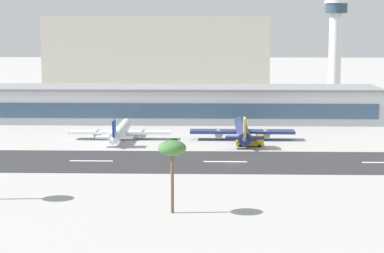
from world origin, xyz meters
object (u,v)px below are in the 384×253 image
(terminal_building, at_px, (184,104))
(service_baggage_tug_0, at_px, (174,142))
(airliner_navy_tail_gate_0, at_px, (120,132))
(service_fuel_truck_1, at_px, (250,140))
(distant_hotel_block, at_px, (157,53))
(airliner_gold_tail_gate_1, at_px, (242,131))
(control_tower, at_px, (335,45))
(palm_tree_2, at_px, (172,150))

(terminal_building, xyz_separation_m, service_baggage_tug_0, (-0.69, -58.66, -5.81))
(airliner_navy_tail_gate_0, relative_size, service_baggage_tug_0, 11.39)
(airliner_navy_tail_gate_0, xyz_separation_m, service_fuel_truck_1, (42.06, -12.31, -0.66))
(terminal_building, bearing_deg, service_fuel_truck_1, -68.91)
(distant_hotel_block, distance_m, airliner_gold_tail_gate_1, 192.74)
(control_tower, xyz_separation_m, palm_tree_2, (-63.73, -185.40, -16.14))
(terminal_building, relative_size, service_baggage_tug_0, 43.12)
(distant_hotel_block, xyz_separation_m, airliner_gold_tail_gate_1, (42.63, -187.03, -18.74))
(service_fuel_truck_1, bearing_deg, distant_hotel_block, 102.59)
(control_tower, distance_m, palm_tree_2, 196.71)
(airliner_navy_tail_gate_0, height_order, service_baggage_tug_0, airliner_navy_tail_gate_0)
(terminal_building, bearing_deg, distant_hotel_block, 98.70)
(control_tower, xyz_separation_m, service_baggage_tug_0, (-67.93, -105.35, -27.82))
(distant_hotel_block, relative_size, airliner_gold_tail_gate_1, 2.85)
(airliner_navy_tail_gate_0, height_order, airliner_gold_tail_gate_1, airliner_gold_tail_gate_1)
(control_tower, bearing_deg, palm_tree_2, -108.97)
(palm_tree_2, bearing_deg, airliner_navy_tail_gate_0, 103.86)
(distant_hotel_block, relative_size, service_baggage_tug_0, 36.85)
(terminal_building, xyz_separation_m, control_tower, (67.24, 46.69, 22.01))
(airliner_gold_tail_gate_1, relative_size, palm_tree_2, 3.14)
(distant_hotel_block, height_order, airliner_navy_tail_gate_0, distant_hotel_block)
(distant_hotel_block, height_order, service_fuel_truck_1, distant_hotel_block)
(control_tower, distance_m, distant_hotel_block, 128.51)
(terminal_building, bearing_deg, service_baggage_tug_0, -90.67)
(distant_hotel_block, xyz_separation_m, airliner_navy_tail_gate_0, (2.36, -187.01, -19.10))
(control_tower, relative_size, palm_tree_2, 3.33)
(distant_hotel_block, xyz_separation_m, service_fuel_truck_1, (44.43, -199.32, -19.76))
(control_tower, height_order, service_baggage_tug_0, control_tower)
(service_baggage_tug_0, distance_m, service_fuel_truck_1, 23.80)
(airliner_gold_tail_gate_1, relative_size, service_fuel_truck_1, 5.40)
(airliner_navy_tail_gate_0, bearing_deg, palm_tree_2, -166.77)
(control_tower, distance_m, service_fuel_truck_1, 118.39)
(distant_hotel_block, height_order, service_baggage_tug_0, distant_hotel_block)
(service_baggage_tug_0, bearing_deg, airliner_navy_tail_gate_0, -65.22)
(control_tower, height_order, airliner_navy_tail_gate_0, control_tower)
(terminal_building, height_order, palm_tree_2, palm_tree_2)
(service_fuel_truck_1, xyz_separation_m, palm_tree_2, (-19.55, -78.90, 10.70))
(airliner_navy_tail_gate_0, bearing_deg, distant_hotel_block, 0.09)
(airliner_navy_tail_gate_0, bearing_deg, service_baggage_tug_0, -121.97)
(control_tower, distance_m, airliner_gold_tail_gate_1, 107.97)
(airliner_gold_tail_gate_1, xyz_separation_m, service_baggage_tug_0, (-21.95, -11.13, -2.01))
(control_tower, bearing_deg, service_fuel_truck_1, -112.53)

